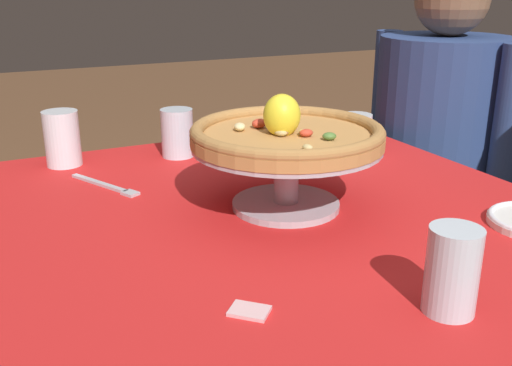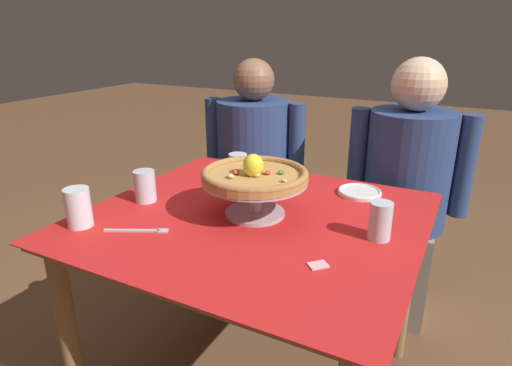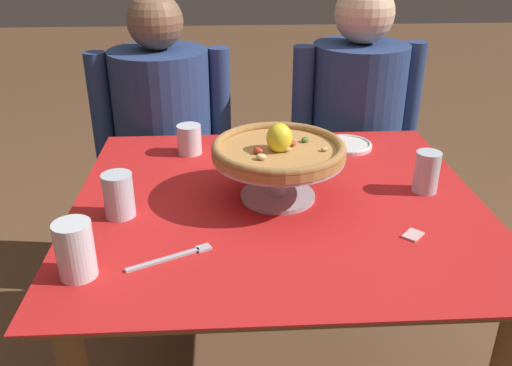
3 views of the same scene
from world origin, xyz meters
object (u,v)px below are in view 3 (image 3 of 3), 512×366
water_glass_side_right (426,174)px  dinner_fork (175,257)px  pizza_stand (277,171)px  diner_left (165,149)px  water_glass_back_left (189,141)px  diner_right (354,141)px  water_glass_front_left (76,253)px  sugar_packet (413,235)px  water_glass_side_left (119,197)px  pizza (278,149)px  side_plate (347,145)px

water_glass_side_right → dinner_fork: water_glass_side_right is taller
pizza_stand → diner_left: bearing=117.8°
water_glass_back_left → diner_right: diner_right is taller
water_glass_back_left → dinner_fork: size_ratio=0.50×
diner_left → diner_right: size_ratio=0.98×
water_glass_front_left → diner_left: diner_left is taller
diner_left → diner_right: bearing=0.7°
water_glass_back_left → sugar_packet: water_glass_back_left is taller
water_glass_side_left → diner_right: size_ratio=0.10×
water_glass_side_left → water_glass_back_left: water_glass_side_left is taller
pizza_stand → water_glass_side_left: 0.41m
pizza → water_glass_side_left: size_ratio=3.05×
water_glass_side_left → water_glass_back_left: (0.15, 0.40, -0.01)m
pizza → dinner_fork: size_ratio=1.88×
water_glass_side_right → side_plate: 0.36m
side_plate → diner_right: (0.11, 0.37, -0.13)m
water_glass_side_right → sugar_packet: (-0.11, -0.23, -0.05)m
pizza → diner_left: (-0.37, 0.71, -0.28)m
water_glass_side_left → water_glass_front_left: (-0.04, -0.25, 0.00)m
pizza → water_glass_back_left: bearing=127.1°
side_plate → sugar_packet: bearing=-86.1°
water_glass_side_right → side_plate: water_glass_side_right is taller
water_glass_front_left → side_plate: size_ratio=0.77×
pizza_stand → water_glass_front_left: (-0.44, -0.33, -0.02)m
pizza_stand → dinner_fork: (-0.25, -0.27, -0.08)m
water_glass_side_left → sugar_packet: water_glass_side_left is taller
water_glass_side_left → water_glass_back_left: bearing=69.2°
pizza_stand → water_glass_front_left: size_ratio=2.75×
pizza → sugar_packet: (0.30, -0.21, -0.14)m
dinner_fork → water_glass_side_left: bearing=126.7°
water_glass_side_right → water_glass_front_left: (-0.85, -0.34, 0.00)m
pizza_stand → pizza: (0.00, -0.00, 0.06)m
water_glass_side_right → water_glass_back_left: 0.73m
water_glass_side_left → sugar_packet: bearing=-11.3°
water_glass_front_left → pizza: bearing=36.4°
side_plate → diner_left: (-0.64, 0.36, -0.15)m
sugar_packet → pizza_stand: bearing=144.7°
dinner_fork → water_glass_side_right: bearing=23.8°
water_glass_side_right → water_glass_back_left: (-0.66, 0.31, -0.01)m
water_glass_front_left → diner_right: 1.34m
water_glass_front_left → sugar_packet: size_ratio=2.49×
water_glass_back_left → side_plate: 0.51m
diner_left → side_plate: bearing=-29.5°
diner_left → diner_right: diner_right is taller
water_glass_side_right → sugar_packet: size_ratio=2.29×
pizza_stand → side_plate: pizza_stand is taller
water_glass_front_left → side_plate: bearing=43.6°
side_plate → diner_left: 0.75m
water_glass_front_left → dinner_fork: bearing=15.6°
water_glass_side_left → side_plate: (0.66, 0.42, -0.04)m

